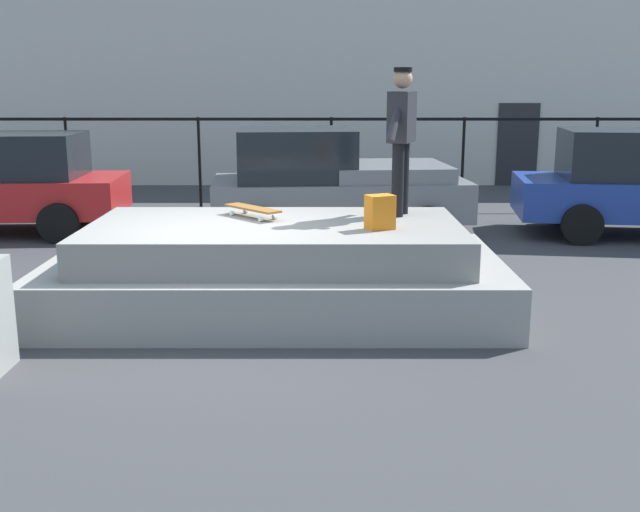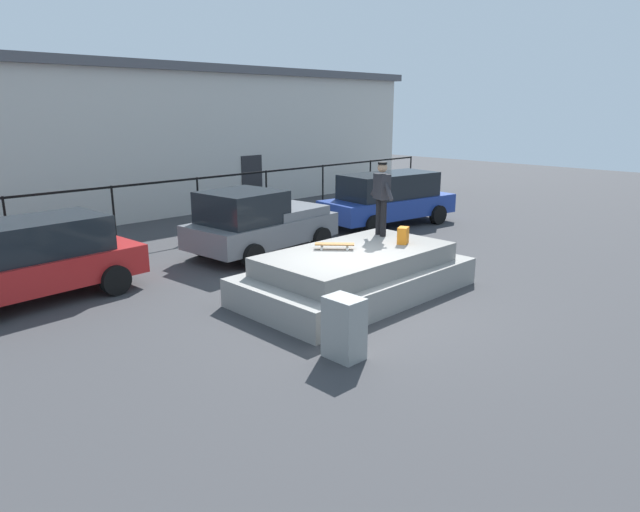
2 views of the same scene
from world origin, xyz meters
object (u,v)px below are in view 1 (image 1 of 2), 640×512
Objects in this scene: skateboarder at (404,131)px; backpack at (383,212)px; car_grey_pickup_mid at (334,183)px; skateboard at (255,209)px.

skateboarder reaches higher than backpack.
skateboarder is 0.40× the size of car_grey_pickup_mid.
skateboarder is at bearing -132.34° from backpack.
backpack is (-0.30, -0.87, -0.79)m from skateboarder.
skateboarder is at bearing -78.05° from car_grey_pickup_mid.
backpack is 4.48m from car_grey_pickup_mid.
skateboarder is 2.28× the size of skateboard.
skateboard is at bearing -104.26° from car_grey_pickup_mid.
backpack is at bearing -108.96° from skateboarder.
skateboard is (-1.71, -0.17, -0.87)m from skateboarder.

